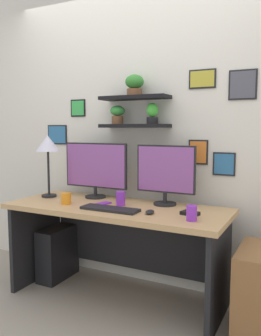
{
  "coord_description": "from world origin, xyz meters",
  "views": [
    {
      "loc": [
        1.32,
        -2.36,
        1.35
      ],
      "look_at": [
        0.1,
        0.05,
        1.05
      ],
      "focal_mm": 38.14,
      "sensor_mm": 36.0,
      "label": 1
    }
  ],
  "objects": [
    {
      "name": "ground_plane",
      "position": [
        0.0,
        0.0,
        0.0
      ],
      "size": [
        8.0,
        8.0,
        0.0
      ],
      "primitive_type": "plane",
      "color": "gray"
    },
    {
      "name": "back_wall_assembly",
      "position": [
        0.0,
        0.44,
        1.36
      ],
      "size": [
        4.4,
        0.24,
        2.7
      ],
      "color": "silver",
      "rests_on": "ground"
    },
    {
      "name": "desk",
      "position": [
        0.0,
        0.06,
        0.54
      ],
      "size": [
        1.73,
        0.68,
        0.75
      ],
      "color": "tan",
      "rests_on": "ground"
    },
    {
      "name": "monitor_left",
      "position": [
        -0.32,
        0.22,
        1.01
      ],
      "size": [
        0.6,
        0.18,
        0.47
      ],
      "color": "black",
      "rests_on": "desk"
    },
    {
      "name": "monitor_right",
      "position": [
        0.32,
        0.22,
        1.0
      ],
      "size": [
        0.48,
        0.18,
        0.47
      ],
      "color": "black",
      "rests_on": "desk"
    },
    {
      "name": "keyboard",
      "position": [
        0.03,
        -0.15,
        0.76
      ],
      "size": [
        0.44,
        0.14,
        0.02
      ],
      "primitive_type": "cube",
      "color": "black",
      "rests_on": "desk"
    },
    {
      "name": "computer_mouse",
      "position": [
        0.34,
        -0.12,
        0.77
      ],
      "size": [
        0.06,
        0.09,
        0.03
      ],
      "primitive_type": "ellipsoid",
      "color": "black",
      "rests_on": "desk"
    },
    {
      "name": "desk_lamp",
      "position": [
        -0.7,
        0.05,
        1.19
      ],
      "size": [
        0.2,
        0.2,
        0.54
      ],
      "color": "black",
      "rests_on": "desk"
    },
    {
      "name": "cell_phone",
      "position": [
        -0.13,
        0.01,
        0.76
      ],
      "size": [
        0.1,
        0.15,
        0.01
      ],
      "primitive_type": "cube",
      "rotation": [
        0.0,
        0.0,
        -0.24
      ],
      "color": "purple",
      "rests_on": "desk"
    },
    {
      "name": "coffee_mug",
      "position": [
        -0.39,
        -0.12,
        0.8
      ],
      "size": [
        0.08,
        0.08,
        0.09
      ],
      "primitive_type": "cylinder",
      "color": "orange",
      "rests_on": "desk"
    },
    {
      "name": "pen_cup",
      "position": [
        0.65,
        -0.16,
        0.8
      ],
      "size": [
        0.07,
        0.07,
        0.1
      ],
      "primitive_type": "cylinder",
      "color": "purple",
      "rests_on": "desk"
    },
    {
      "name": "scissors_tray",
      "position": [
        0.6,
        -0.02,
        0.76
      ],
      "size": [
        0.14,
        0.11,
        0.02
      ],
      "primitive_type": "cube",
      "rotation": [
        0.0,
        0.0,
        -0.24
      ],
      "color": "black",
      "rests_on": "desk"
    },
    {
      "name": "water_cup",
      "position": [
        0.02,
        0.03,
        0.81
      ],
      "size": [
        0.07,
        0.07,
        0.11
      ],
      "primitive_type": "cylinder",
      "color": "purple",
      "rests_on": "desk"
    },
    {
      "name": "computer_tower_left",
      "position": [
        -0.67,
        0.11,
        0.23
      ],
      "size": [
        0.18,
        0.4,
        0.46
      ],
      "primitive_type": "cube",
      "color": "black",
      "rests_on": "ground"
    }
  ]
}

